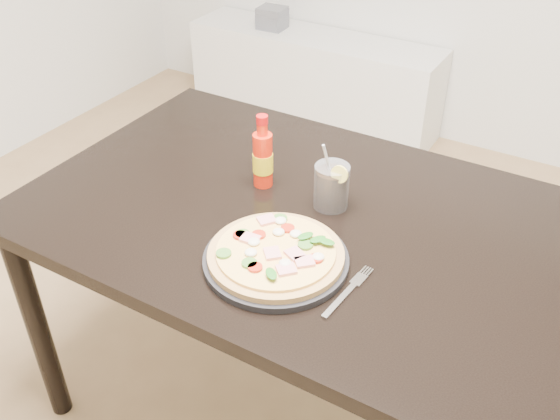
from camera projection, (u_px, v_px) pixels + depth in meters
The scene contains 8 objects.
dining_table at pixel (304, 239), 1.60m from camera, with size 1.40×0.90×0.75m.
plate at pixel (276, 260), 1.38m from camera, with size 0.33×0.33×0.02m, color black.
pizza at pixel (276, 253), 1.37m from camera, with size 0.30×0.30×0.03m.
hot_sauce_bottle at pixel (263, 158), 1.61m from camera, with size 0.06×0.06×0.20m.
cola_cup at pixel (331, 187), 1.54m from camera, with size 0.09×0.09×0.18m.
fork at pixel (349, 290), 1.31m from camera, with size 0.03×0.19×0.00m.
media_console at pixel (313, 80), 3.45m from camera, with size 1.40×0.34×0.50m, color white.
cd_stack at pixel (272, 18), 3.36m from camera, with size 0.14×0.12×0.11m.
Camera 1 is at (0.69, -0.81, 1.65)m, focal length 40.00 mm.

